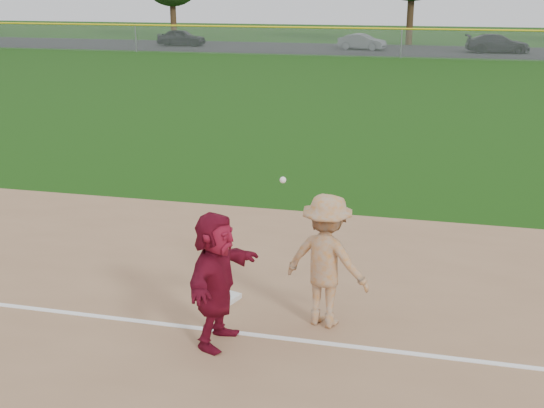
% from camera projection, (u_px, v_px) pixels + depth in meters
% --- Properties ---
extents(ground, '(160.00, 160.00, 0.00)m').
position_uv_depth(ground, '(250.00, 310.00, 10.80)').
color(ground, '#163F0C').
rests_on(ground, ground).
extents(foul_line, '(60.00, 0.10, 0.01)m').
position_uv_depth(foul_line, '(236.00, 333.00, 10.05)').
color(foul_line, white).
rests_on(foul_line, infield_dirt).
extents(parking_asphalt, '(120.00, 10.00, 0.01)m').
position_uv_depth(parking_asphalt, '(405.00, 50.00, 53.35)').
color(parking_asphalt, black).
rests_on(parking_asphalt, ground).
extents(first_base, '(0.46, 0.46, 0.08)m').
position_uv_depth(first_base, '(226.00, 297.00, 11.10)').
color(first_base, silver).
rests_on(first_base, infield_dirt).
extents(base_runner, '(0.84, 1.89, 1.97)m').
position_uv_depth(base_runner, '(216.00, 279.00, 9.50)').
color(base_runner, maroon).
rests_on(base_runner, infield_dirt).
extents(car_left, '(4.14, 1.93, 1.37)m').
position_uv_depth(car_left, '(182.00, 37.00, 57.08)').
color(car_left, black).
rests_on(car_left, parking_asphalt).
extents(car_mid, '(3.93, 2.12, 1.23)m').
position_uv_depth(car_mid, '(362.00, 42.00, 53.60)').
color(car_mid, slate).
rests_on(car_mid, parking_asphalt).
extents(car_right, '(4.88, 2.34, 1.37)m').
position_uv_depth(car_right, '(498.00, 43.00, 51.22)').
color(car_right, black).
rests_on(car_right, parking_asphalt).
extents(first_base_play, '(1.48, 1.09, 2.22)m').
position_uv_depth(first_base_play, '(326.00, 261.00, 10.04)').
color(first_base_play, '#959598').
rests_on(first_base_play, infield_dirt).
extents(outfield_fence, '(110.00, 0.12, 110.00)m').
position_uv_depth(outfield_fence, '(402.00, 29.00, 47.20)').
color(outfield_fence, '#999EA0').
rests_on(outfield_fence, ground).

